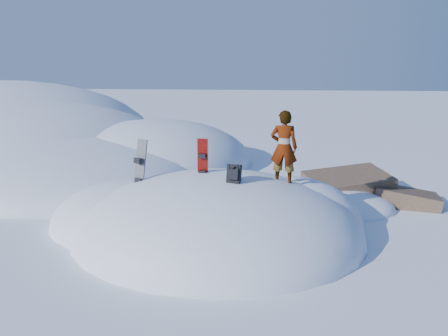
# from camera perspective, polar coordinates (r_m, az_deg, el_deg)

# --- Properties ---
(ground) EXTENTS (120.00, 120.00, 0.00)m
(ground) POSITION_cam_1_polar(r_m,az_deg,el_deg) (10.70, -0.79, -8.71)
(ground) COLOR white
(ground) RESTS_ON ground
(snow_mound) EXTENTS (8.00, 6.00, 3.00)m
(snow_mound) POSITION_cam_1_polar(r_m,az_deg,el_deg) (10.94, -1.55, -8.20)
(snow_mound) COLOR silver
(snow_mound) RESTS_ON ground
(snow_ridge) EXTENTS (21.50, 18.50, 6.40)m
(snow_ridge) POSITION_cam_1_polar(r_m,az_deg,el_deg) (23.21, -24.14, 2.26)
(snow_ridge) COLOR silver
(snow_ridge) RESTS_ON ground
(rock_outcrop) EXTENTS (4.68, 4.41, 1.68)m
(rock_outcrop) POSITION_cam_1_polar(r_m,az_deg,el_deg) (13.69, 16.45, -4.19)
(rock_outcrop) COLOR brown
(rock_outcrop) RESTS_ON ground
(snowboard_red) EXTENTS (0.26, 0.14, 1.37)m
(snowboard_red) POSITION_cam_1_polar(r_m,az_deg,el_deg) (10.52, -2.80, 0.26)
(snowboard_red) COLOR #B00F09
(snowboard_red) RESTS_ON snow_mound
(snowboard_dark) EXTENTS (0.45, 0.46, 1.69)m
(snowboard_dark) POSITION_cam_1_polar(r_m,az_deg,el_deg) (10.95, -11.00, -0.63)
(snowboard_dark) COLOR black
(snowboard_dark) RESTS_ON snow_mound
(backpack) EXTENTS (0.34, 0.40, 0.50)m
(backpack) POSITION_cam_1_polar(r_m,az_deg,el_deg) (9.71, 1.32, -0.77)
(backpack) COLOR black
(backpack) RESTS_ON snow_mound
(gear_pile) EXTENTS (0.95, 0.73, 0.25)m
(gear_pile) POSITION_cam_1_polar(r_m,az_deg,el_deg) (10.11, -14.11, -9.74)
(gear_pile) COLOR black
(gear_pile) RESTS_ON ground
(person) EXTENTS (0.68, 0.49, 1.74)m
(person) POSITION_cam_1_polar(r_m,az_deg,el_deg) (10.28, 7.82, 2.68)
(person) COLOR slate
(person) RESTS_ON snow_mound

